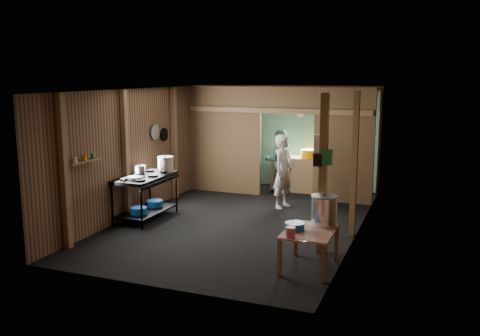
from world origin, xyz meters
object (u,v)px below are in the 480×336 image
at_px(stove_pot_large, 166,165).
at_px(prep_table, 309,249).
at_px(gas_range, 146,197).
at_px(stock_pot, 324,211).
at_px(yellow_tub, 309,154).
at_px(cook, 283,171).
at_px(pink_bucket, 291,232).

bearing_deg(stove_pot_large, prep_table, -29.32).
distance_m(gas_range, stock_pot, 4.00).
height_order(yellow_tub, cook, cook).
height_order(stock_pot, yellow_tub, yellow_tub).
relative_size(stock_pot, yellow_tub, 1.28).
distance_m(gas_range, prep_table, 3.99).
xyz_separation_m(gas_range, pink_bucket, (3.54, -1.89, 0.23)).
bearing_deg(stock_pot, prep_table, -108.83).
distance_m(pink_bucket, cook, 3.94).
relative_size(pink_bucket, cook, 0.10).
height_order(prep_table, stove_pot_large, stove_pot_large).
xyz_separation_m(prep_table, yellow_tub, (-1.23, 5.00, 0.66)).
bearing_deg(yellow_tub, stove_pot_large, -127.47).
xyz_separation_m(stock_pot, cook, (-1.51, 2.92, -0.01)).
relative_size(prep_table, stock_pot, 2.06).
relative_size(prep_table, cook, 0.62).
height_order(stock_pot, cook, cook).
xyz_separation_m(gas_range, stove_pot_large, (0.17, 0.54, 0.59)).
height_order(stove_pot_large, yellow_tub, stove_pot_large).
distance_m(gas_range, yellow_tub, 4.36).
bearing_deg(cook, stove_pot_large, 136.20).
relative_size(prep_table, stove_pot_large, 2.93).
relative_size(prep_table, yellow_tub, 2.63).
bearing_deg(prep_table, pink_bucket, -111.27).
bearing_deg(gas_range, pink_bucket, -28.17).
distance_m(gas_range, cook, 3.00).
distance_m(prep_table, stock_pot, 0.65).
height_order(gas_range, prep_table, gas_range).
relative_size(gas_range, cook, 0.93).
bearing_deg(yellow_tub, pink_bucket, -79.00).
bearing_deg(stock_pot, stove_pot_large, 156.36).
bearing_deg(gas_range, stove_pot_large, 72.45).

